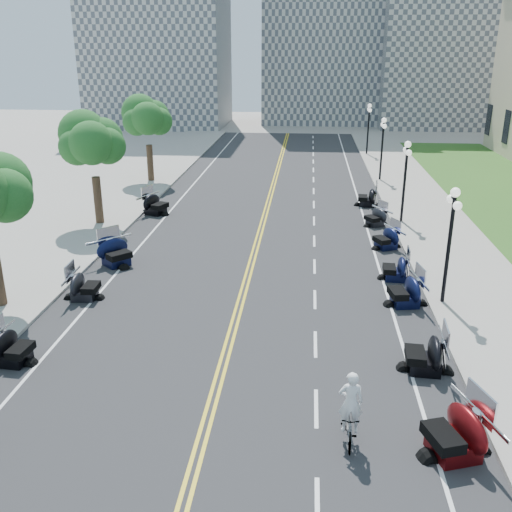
{
  "coord_description": "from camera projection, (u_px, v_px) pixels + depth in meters",
  "views": [
    {
      "loc": [
        2.72,
        -18.79,
        10.33
      ],
      "look_at": [
        0.64,
        3.82,
        2.0
      ],
      "focal_mm": 40.0,
      "sensor_mm": 36.0,
      "label": 1
    }
  ],
  "objects": [
    {
      "name": "ground",
      "position": [
        230.0,
        340.0,
        21.36
      ],
      "size": [
        160.0,
        160.0,
        0.0
      ],
      "primitive_type": "plane",
      "color": "gray"
    },
    {
      "name": "road",
      "position": [
        255.0,
        251.0,
        30.7
      ],
      "size": [
        16.0,
        90.0,
        0.01
      ],
      "primitive_type": "cube",
      "color": "#333335",
      "rests_on": "ground"
    },
    {
      "name": "centerline_yellow_a",
      "position": [
        253.0,
        251.0,
        30.71
      ],
      "size": [
        0.12,
        90.0,
        0.0
      ],
      "primitive_type": "cube",
      "color": "yellow",
      "rests_on": "road"
    },
    {
      "name": "centerline_yellow_b",
      "position": [
        257.0,
        251.0,
        30.69
      ],
      "size": [
        0.12,
        90.0,
        0.0
      ],
      "primitive_type": "cube",
      "color": "yellow",
      "rests_on": "road"
    },
    {
      "name": "edge_line_north",
      "position": [
        375.0,
        255.0,
        30.15
      ],
      "size": [
        0.12,
        90.0,
        0.0
      ],
      "primitive_type": "cube",
      "color": "white",
      "rests_on": "road"
    },
    {
      "name": "edge_line_south",
      "position": [
        139.0,
        247.0,
        31.25
      ],
      "size": [
        0.12,
        90.0,
        0.0
      ],
      "primitive_type": "cube",
      "color": "white",
      "rests_on": "road"
    },
    {
      "name": "lane_dash_4",
      "position": [
        317.0,
        507.0,
        13.6
      ],
      "size": [
        0.12,
        2.0,
        0.0
      ],
      "primitive_type": "cube",
      "color": "white",
      "rests_on": "road"
    },
    {
      "name": "lane_dash_5",
      "position": [
        316.0,
        408.0,
        17.34
      ],
      "size": [
        0.12,
        2.0,
        0.0
      ],
      "primitive_type": "cube",
      "color": "white",
      "rests_on": "road"
    },
    {
      "name": "lane_dash_6",
      "position": [
        315.0,
        344.0,
        21.08
      ],
      "size": [
        0.12,
        2.0,
        0.0
      ],
      "primitive_type": "cube",
      "color": "white",
      "rests_on": "road"
    },
    {
      "name": "lane_dash_7",
      "position": [
        315.0,
        299.0,
        24.81
      ],
      "size": [
        0.12,
        2.0,
        0.0
      ],
      "primitive_type": "cube",
      "color": "white",
      "rests_on": "road"
    },
    {
      "name": "lane_dash_8",
      "position": [
        315.0,
        266.0,
        28.55
      ],
      "size": [
        0.12,
        2.0,
        0.0
      ],
      "primitive_type": "cube",
      "color": "white",
      "rests_on": "road"
    },
    {
      "name": "lane_dash_9",
      "position": [
        314.0,
        241.0,
        32.29
      ],
      "size": [
        0.12,
        2.0,
        0.0
      ],
      "primitive_type": "cube",
      "color": "white",
      "rests_on": "road"
    },
    {
      "name": "lane_dash_10",
      "position": [
        314.0,
        221.0,
        36.03
      ],
      "size": [
        0.12,
        2.0,
        0.0
      ],
      "primitive_type": "cube",
      "color": "white",
      "rests_on": "road"
    },
    {
      "name": "lane_dash_11",
      "position": [
        314.0,
        204.0,
        39.77
      ],
      "size": [
        0.12,
        2.0,
        0.0
      ],
      "primitive_type": "cube",
      "color": "white",
      "rests_on": "road"
    },
    {
      "name": "lane_dash_12",
      "position": [
        314.0,
        191.0,
        43.51
      ],
      "size": [
        0.12,
        2.0,
        0.0
      ],
      "primitive_type": "cube",
      "color": "white",
      "rests_on": "road"
    },
    {
      "name": "lane_dash_13",
      "position": [
        314.0,
        180.0,
        47.25
      ],
      "size": [
        0.12,
        2.0,
        0.0
      ],
      "primitive_type": "cube",
      "color": "white",
      "rests_on": "road"
    },
    {
      "name": "lane_dash_14",
      "position": [
        313.0,
        170.0,
        50.99
      ],
      "size": [
        0.12,
        2.0,
        0.0
      ],
      "primitive_type": "cube",
      "color": "white",
      "rests_on": "road"
    },
    {
      "name": "lane_dash_15",
      "position": [
        313.0,
        162.0,
        54.73
      ],
      "size": [
        0.12,
        2.0,
        0.0
      ],
      "primitive_type": "cube",
      "color": "white",
      "rests_on": "road"
    },
    {
      "name": "lane_dash_16",
      "position": [
        313.0,
        154.0,
        58.47
      ],
      "size": [
        0.12,
        2.0,
        0.0
      ],
      "primitive_type": "cube",
      "color": "white",
      "rests_on": "road"
    },
    {
      "name": "lane_dash_17",
      "position": [
        313.0,
        148.0,
        62.21
      ],
      "size": [
        0.12,
        2.0,
        0.0
      ],
      "primitive_type": "cube",
      "color": "white",
      "rests_on": "road"
    },
    {
      "name": "lane_dash_18",
      "position": [
        313.0,
        142.0,
        65.95
      ],
      "size": [
        0.12,
        2.0,
        0.0
      ],
      "primitive_type": "cube",
      "color": "white",
      "rests_on": "road"
    },
    {
      "name": "lane_dash_19",
      "position": [
        313.0,
        137.0,
        69.69
      ],
      "size": [
        0.12,
        2.0,
        0.0
      ],
      "primitive_type": "cube",
      "color": "white",
      "rests_on": "road"
    },
    {
      "name": "sidewalk_north",
      "position": [
        455.0,
        256.0,
        29.77
      ],
      "size": [
        5.0,
        90.0,
        0.15
      ],
      "primitive_type": "cube",
      "color": "#9E9991",
      "rests_on": "ground"
    },
    {
      "name": "sidewalk_south",
      "position": [
        66.0,
        244.0,
        31.58
      ],
      "size": [
        5.0,
        90.0,
        0.15
      ],
      "primitive_type": "cube",
      "color": "#9E9991",
      "rests_on": "ground"
    },
    {
      "name": "distant_block_a",
      "position": [
        158.0,
        26.0,
        76.39
      ],
      "size": [
        18.0,
        14.0,
        26.0
      ],
      "primitive_type": "cube",
      "color": "gray",
      "rests_on": "ground"
    },
    {
      "name": "distant_block_b",
      "position": [
        322.0,
        12.0,
        79.41
      ],
      "size": [
        16.0,
        12.0,
        30.0
      ],
      "primitive_type": "cube",
      "color": "gray",
      "rests_on": "ground"
    },
    {
      "name": "distant_block_c",
      "position": [
        456.0,
        42.0,
        76.43
      ],
      "size": [
        20.0,
        14.0,
        22.0
      ],
      "primitive_type": "cube",
      "color": "gray",
      "rests_on": "ground"
    },
    {
      "name": "street_lamp_2",
      "position": [
        449.0,
        247.0,
        23.46
      ],
      "size": [
        0.5,
        1.2,
        4.9
      ],
      "primitive_type": null,
      "color": "black",
      "rests_on": "sidewalk_north"
    },
    {
      "name": "street_lamp_3",
      "position": [
        404.0,
        182.0,
        34.67
      ],
      "size": [
        0.5,
        1.2,
        4.9
      ],
      "primitive_type": null,
      "color": "black",
      "rests_on": "sidewalk_north"
    },
    {
      "name": "street_lamp_4",
      "position": [
        382.0,
        149.0,
        45.89
      ],
      "size": [
        0.5,
        1.2,
        4.9
      ],
      "primitive_type": null,
      "color": "black",
      "rests_on": "sidewalk_north"
    },
    {
      "name": "street_lamp_5",
      "position": [
        368.0,
        129.0,
        57.11
      ],
      "size": [
        0.5,
        1.2,
        4.9
      ],
      "primitive_type": null,
      "color": "black",
      "rests_on": "sidewalk_north"
    },
    {
      "name": "tree_3",
      "position": [
        93.0,
        148.0,
        33.67
      ],
      "size": [
        4.8,
        4.8,
        9.2
      ],
      "primitive_type": null,
      "color": "#235619",
      "rests_on": "sidewalk_south"
    },
    {
      "name": "tree_4",
      "position": [
        148.0,
        123.0,
        44.89
      ],
      "size": [
        4.8,
        4.8,
        9.2
      ],
      "primitive_type": null,
      "color": "#235619",
      "rests_on": "sidewalk_south"
    },
    {
      "name": "motorcycle_n_4",
      "position": [
        455.0,
        430.0,
        15.11
      ],
      "size": [
        2.83,
        2.83,
        1.57
      ],
      "primitive_type": null,
      "rotation": [
        0.0,
        0.0,
        -1.25
      ],
      "color": "#590A0C",
      "rests_on": "road"
    },
    {
      "name": "motorcycle_n_5",
      "position": [
        425.0,
        352.0,
        19.12
      ],
      "size": [
        2.16,
        2.16,
        1.42
      ],
      "primitive_type": null,
      "rotation": [
        0.0,
        0.0,
        -1.64
      ],
      "color": "black",
      "rests_on": "road"
    },
    {
      "name": "motorcycle_n_6",
      "position": [
        406.0,
        290.0,
        24.05
      ],
      "size": [
        2.34,
        2.34,
        1.41
      ],
      "primitive_type": null,
      "rotation": [
        0.0,
        0.0,
        -1.39
      ],
      "color": "black",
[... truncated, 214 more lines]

